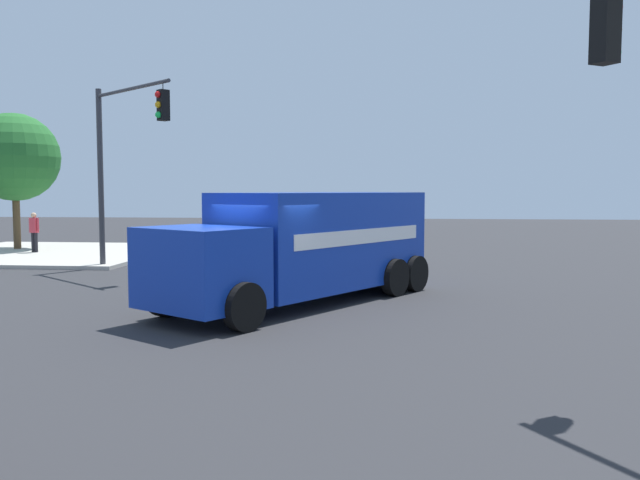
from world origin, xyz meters
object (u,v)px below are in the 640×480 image
Objects in this scene: traffic_light_primary at (119,147)px; pedestrian_near_corner at (34,230)px; delivery_truck at (306,245)px; shade_tree_near at (14,157)px.

pedestrian_near_corner is at bearing -129.42° from traffic_light_primary.
delivery_truck is at bearing 52.43° from traffic_light_primary.
shade_tree_near is at bearing -130.02° from traffic_light_primary.
traffic_light_primary is (-5.50, -7.15, 2.84)m from delivery_truck.
traffic_light_primary is at bearing 49.98° from shade_tree_near.
delivery_truck is 9.46m from traffic_light_primary.
traffic_light_primary is 8.42m from pedestrian_near_corner.
shade_tree_near is (-6.50, -7.75, 0.02)m from traffic_light_primary.
traffic_light_primary reaches higher than pedestrian_near_corner.
delivery_truck is 1.34× the size of shade_tree_near.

